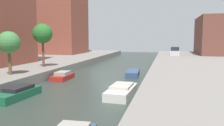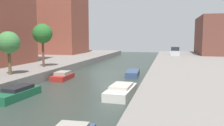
% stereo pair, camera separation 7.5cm
% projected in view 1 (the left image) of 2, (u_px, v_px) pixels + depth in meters
% --- Properties ---
extents(ground_plane, '(84.00, 84.00, 0.00)m').
position_uv_depth(ground_plane, '(109.00, 74.00, 27.65)').
color(ground_plane, '#2D3833').
extents(quay_left, '(20.00, 64.00, 1.00)m').
position_uv_depth(quay_left, '(4.00, 66.00, 31.11)').
color(quay_left, gray).
rests_on(quay_left, ground_plane).
extents(apartment_tower_far, '(10.00, 9.73, 20.43)m').
position_uv_depth(apartment_tower_far, '(59.00, 6.00, 48.23)').
color(apartment_tower_far, brown).
rests_on(apartment_tower_far, quay_left).
extents(low_block_right, '(10.00, 12.90, 7.65)m').
position_uv_depth(low_block_right, '(224.00, 35.00, 45.79)').
color(low_block_right, brown).
rests_on(low_block_right, quay_right).
extents(street_tree_1, '(2.03, 2.03, 3.97)m').
position_uv_depth(street_tree_1, '(9.00, 43.00, 20.42)').
color(street_tree_1, brown).
rests_on(street_tree_1, quay_left).
extents(street_tree_2, '(2.26, 2.26, 4.99)m').
position_uv_depth(street_tree_2, '(43.00, 34.00, 25.91)').
color(street_tree_2, brown).
rests_on(street_tree_2, quay_left).
extents(parked_car, '(1.87, 4.07, 1.61)m').
position_uv_depth(parked_car, '(175.00, 52.00, 44.01)').
color(parked_car, '#B7B7BC').
rests_on(parked_car, quay_right).
extents(moored_boat_left_1, '(1.55, 3.99, 0.87)m').
position_uv_depth(moored_boat_left_1, '(18.00, 93.00, 16.35)').
color(moored_boat_left_1, '#195638').
rests_on(moored_boat_left_1, ground_plane).
extents(moored_boat_left_2, '(1.51, 3.10, 0.85)m').
position_uv_depth(moored_boat_left_2, '(63.00, 76.00, 23.71)').
color(moored_boat_left_2, maroon).
rests_on(moored_boat_left_2, ground_plane).
extents(moored_boat_right_1, '(1.88, 4.31, 0.86)m').
position_uv_depth(moored_boat_right_1, '(122.00, 91.00, 17.07)').
color(moored_boat_right_1, beige).
rests_on(moored_boat_right_1, ground_plane).
extents(moored_boat_right_2, '(1.59, 3.92, 0.62)m').
position_uv_depth(moored_boat_right_2, '(133.00, 73.00, 25.94)').
color(moored_boat_right_2, '#33476B').
rests_on(moored_boat_right_2, ground_plane).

